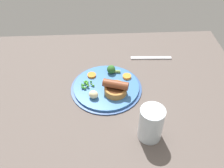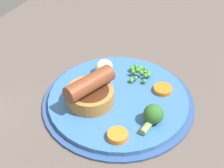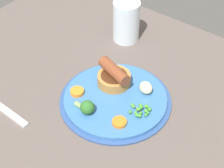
{
  "view_description": "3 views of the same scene",
  "coord_description": "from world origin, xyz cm",
  "px_view_note": "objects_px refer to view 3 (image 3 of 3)",
  "views": [
    {
      "loc": [
        -1.46,
        -69.67,
        69.61
      ],
      "look_at": [
        2.09,
        -1.55,
        6.72
      ],
      "focal_mm": 40.0,
      "sensor_mm": 36.0,
      "label": 1
    },
    {
      "loc": [
        43.57,
        23.74,
        49.31
      ],
      "look_at": [
        -0.34,
        -1.51,
        6.75
      ],
      "focal_mm": 60.0,
      "sensor_mm": 36.0,
      "label": 2
    },
    {
      "loc": [
        -37.55,
        51.14,
        68.85
      ],
      "look_at": [
        1.9,
        -1.14,
        6.89
      ],
      "focal_mm": 60.0,
      "sensor_mm": 36.0,
      "label": 3
    }
  ],
  "objects_px": {
    "sausage_pudding": "(114,77)",
    "pea_pile": "(141,110)",
    "carrot_slice_0": "(77,92)",
    "fork": "(1,107)",
    "drinking_glass": "(126,21)",
    "carrot_slice_1": "(119,122)",
    "dinner_plate": "(115,99)",
    "potato_chunk_0": "(146,88)",
    "broccoli_floret_near": "(87,107)"
  },
  "relations": [
    {
      "from": "pea_pile",
      "to": "broccoli_floret_near",
      "type": "distance_m",
      "value": 0.13
    },
    {
      "from": "carrot_slice_0",
      "to": "carrot_slice_1",
      "type": "height_order",
      "value": "carrot_slice_0"
    },
    {
      "from": "potato_chunk_0",
      "to": "sausage_pudding",
      "type": "bearing_deg",
      "value": 14.24
    },
    {
      "from": "sausage_pudding",
      "to": "fork",
      "type": "bearing_deg",
      "value": 69.58
    },
    {
      "from": "sausage_pudding",
      "to": "carrot_slice_0",
      "type": "height_order",
      "value": "sausage_pudding"
    },
    {
      "from": "potato_chunk_0",
      "to": "fork",
      "type": "relative_size",
      "value": 0.2
    },
    {
      "from": "pea_pile",
      "to": "carrot_slice_1",
      "type": "relative_size",
      "value": 1.55
    },
    {
      "from": "pea_pile",
      "to": "carrot_slice_0",
      "type": "distance_m",
      "value": 0.16
    },
    {
      "from": "broccoli_floret_near",
      "to": "drinking_glass",
      "type": "height_order",
      "value": "drinking_glass"
    },
    {
      "from": "pea_pile",
      "to": "drinking_glass",
      "type": "relative_size",
      "value": 0.43
    },
    {
      "from": "dinner_plate",
      "to": "broccoli_floret_near",
      "type": "height_order",
      "value": "broccoli_floret_near"
    },
    {
      "from": "dinner_plate",
      "to": "potato_chunk_0",
      "type": "relative_size",
      "value": 7.7
    },
    {
      "from": "broccoli_floret_near",
      "to": "drinking_glass",
      "type": "relative_size",
      "value": 0.45
    },
    {
      "from": "pea_pile",
      "to": "carrot_slice_1",
      "type": "distance_m",
      "value": 0.06
    },
    {
      "from": "pea_pile",
      "to": "drinking_glass",
      "type": "bearing_deg",
      "value": -48.09
    },
    {
      "from": "sausage_pudding",
      "to": "broccoli_floret_near",
      "type": "bearing_deg",
      "value": 111.54
    },
    {
      "from": "fork",
      "to": "carrot_slice_0",
      "type": "bearing_deg",
      "value": -128.76
    },
    {
      "from": "sausage_pudding",
      "to": "carrot_slice_0",
      "type": "xyz_separation_m",
      "value": [
        0.05,
        0.08,
        -0.02
      ]
    },
    {
      "from": "pea_pile",
      "to": "sausage_pudding",
      "type": "bearing_deg",
      "value": -21.11
    },
    {
      "from": "dinner_plate",
      "to": "drinking_glass",
      "type": "relative_size",
      "value": 2.27
    },
    {
      "from": "pea_pile",
      "to": "carrot_slice_1",
      "type": "height_order",
      "value": "pea_pile"
    },
    {
      "from": "potato_chunk_0",
      "to": "carrot_slice_0",
      "type": "relative_size",
      "value": 1.06
    },
    {
      "from": "drinking_glass",
      "to": "sausage_pudding",
      "type": "bearing_deg",
      "value": 117.36
    },
    {
      "from": "potato_chunk_0",
      "to": "carrot_slice_0",
      "type": "distance_m",
      "value": 0.17
    },
    {
      "from": "dinner_plate",
      "to": "sausage_pudding",
      "type": "distance_m",
      "value": 0.06
    },
    {
      "from": "dinner_plate",
      "to": "carrot_slice_1",
      "type": "bearing_deg",
      "value": 133.75
    },
    {
      "from": "potato_chunk_0",
      "to": "drinking_glass",
      "type": "relative_size",
      "value": 0.3
    },
    {
      "from": "broccoli_floret_near",
      "to": "carrot_slice_1",
      "type": "distance_m",
      "value": 0.08
    },
    {
      "from": "broccoli_floret_near",
      "to": "fork",
      "type": "bearing_deg",
      "value": -146.95
    },
    {
      "from": "broccoli_floret_near",
      "to": "carrot_slice_1",
      "type": "bearing_deg",
      "value": 14.83
    },
    {
      "from": "carrot_slice_1",
      "to": "broccoli_floret_near",
      "type": "bearing_deg",
      "value": 11.99
    },
    {
      "from": "carrot_slice_1",
      "to": "drinking_glass",
      "type": "relative_size",
      "value": 0.28
    },
    {
      "from": "carrot_slice_1",
      "to": "fork",
      "type": "height_order",
      "value": "carrot_slice_1"
    },
    {
      "from": "carrot_slice_0",
      "to": "fork",
      "type": "bearing_deg",
      "value": 48.67
    },
    {
      "from": "sausage_pudding",
      "to": "carrot_slice_1",
      "type": "distance_m",
      "value": 0.13
    },
    {
      "from": "broccoli_floret_near",
      "to": "carrot_slice_0",
      "type": "distance_m",
      "value": 0.07
    },
    {
      "from": "carrot_slice_1",
      "to": "fork",
      "type": "relative_size",
      "value": 0.19
    },
    {
      "from": "dinner_plate",
      "to": "sausage_pudding",
      "type": "xyz_separation_m",
      "value": [
        0.03,
        -0.04,
        0.03
      ]
    },
    {
      "from": "dinner_plate",
      "to": "carrot_slice_1",
      "type": "distance_m",
      "value": 0.09
    },
    {
      "from": "carrot_slice_0",
      "to": "drinking_glass",
      "type": "relative_size",
      "value": 0.28
    },
    {
      "from": "sausage_pudding",
      "to": "drinking_glass",
      "type": "relative_size",
      "value": 0.81
    },
    {
      "from": "sausage_pudding",
      "to": "pea_pile",
      "type": "xyz_separation_m",
      "value": [
        -0.11,
        0.04,
        -0.01
      ]
    },
    {
      "from": "dinner_plate",
      "to": "broccoli_floret_near",
      "type": "relative_size",
      "value": 5.01
    },
    {
      "from": "dinner_plate",
      "to": "pea_pile",
      "type": "bearing_deg",
      "value": 175.82
    },
    {
      "from": "dinner_plate",
      "to": "potato_chunk_0",
      "type": "xyz_separation_m",
      "value": [
        -0.05,
        -0.06,
        0.02
      ]
    },
    {
      "from": "pea_pile",
      "to": "potato_chunk_0",
      "type": "distance_m",
      "value": 0.07
    },
    {
      "from": "sausage_pudding",
      "to": "pea_pile",
      "type": "bearing_deg",
      "value": 176.27
    },
    {
      "from": "potato_chunk_0",
      "to": "drinking_glass",
      "type": "distance_m",
      "value": 0.25
    },
    {
      "from": "sausage_pudding",
      "to": "carrot_slice_0",
      "type": "distance_m",
      "value": 0.1
    },
    {
      "from": "carrot_slice_1",
      "to": "drinking_glass",
      "type": "bearing_deg",
      "value": -56.97
    }
  ]
}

